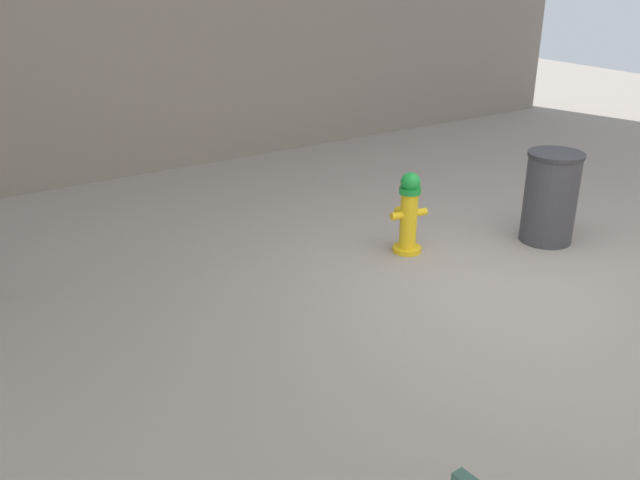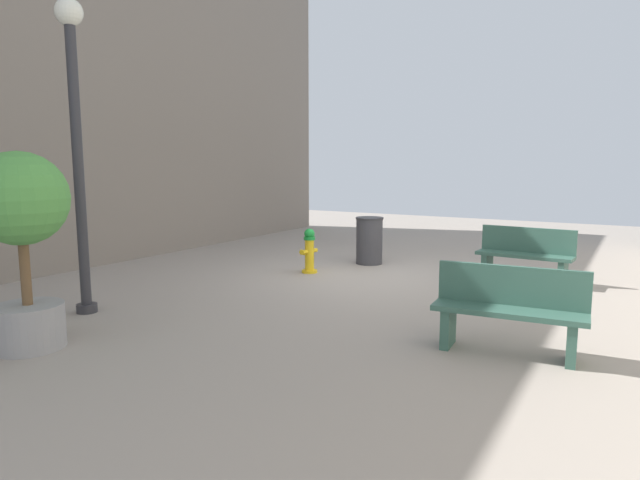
# 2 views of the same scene
# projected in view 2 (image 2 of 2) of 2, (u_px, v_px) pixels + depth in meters

# --- Properties ---
(ground_plane) EXTENTS (23.40, 23.40, 0.00)m
(ground_plane) POSITION_uv_depth(u_px,v_px,m) (365.00, 276.00, 10.11)
(ground_plane) COLOR gray
(building_facade_right) EXTENTS (0.70, 18.00, 8.63)m
(building_facade_right) POSITION_uv_depth(u_px,v_px,m) (32.00, 38.00, 9.94)
(building_facade_right) COLOR slate
(building_facade_right) RESTS_ON ground_plane
(fire_hydrant) EXTENTS (0.37, 0.40, 0.85)m
(fire_hydrant) POSITION_uv_depth(u_px,v_px,m) (309.00, 251.00, 10.40)
(fire_hydrant) COLOR gold
(fire_hydrant) RESTS_ON ground_plane
(bench_near) EXTENTS (1.63, 0.55, 0.95)m
(bench_near) POSITION_uv_depth(u_px,v_px,m) (525.00, 254.00, 9.59)
(bench_near) COLOR #33594C
(bench_near) RESTS_ON ground_plane
(bench_far) EXTENTS (1.64, 0.56, 0.95)m
(bench_far) POSITION_uv_depth(u_px,v_px,m) (509.00, 309.00, 5.99)
(bench_far) COLOR #33594C
(bench_far) RESTS_ON ground_plane
(planter_tree) EXTENTS (1.03, 1.03, 2.21)m
(planter_tree) POSITION_uv_depth(u_px,v_px,m) (22.00, 226.00, 6.00)
(planter_tree) COLOR gray
(planter_tree) RESTS_ON ground_plane
(street_lamp) EXTENTS (0.36, 0.36, 4.20)m
(street_lamp) POSITION_uv_depth(u_px,v_px,m) (76.00, 124.00, 7.32)
(street_lamp) COLOR #2D2D33
(street_lamp) RESTS_ON ground_plane
(trash_bin) EXTENTS (0.57, 0.57, 0.97)m
(trash_bin) POSITION_uv_depth(u_px,v_px,m) (369.00, 240.00, 11.32)
(trash_bin) COLOR #38383D
(trash_bin) RESTS_ON ground_plane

